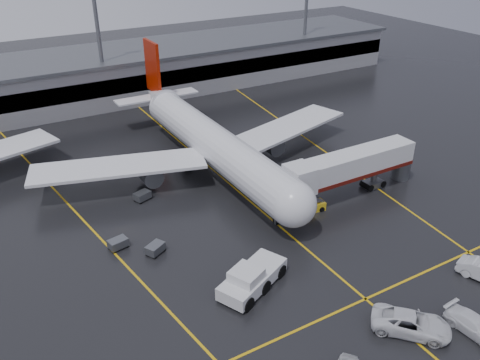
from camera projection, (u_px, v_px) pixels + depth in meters
ground at (246, 198)px, 63.73m from camera, size 220.00×220.00×0.00m
apron_line_centre at (246, 198)px, 63.72m from camera, size 0.25×90.00×0.02m
apron_line_stop at (366, 299)px, 46.95m from camera, size 60.00×0.25×0.02m
apron_line_left at (67, 203)px, 62.46m from camera, size 9.99×69.35×0.02m
apron_line_right at (311, 142)px, 79.34m from camera, size 7.57×69.64×0.02m
terminal at (121, 73)px, 98.24m from camera, size 122.00×19.00×8.60m
light_mast_mid at (97, 28)px, 86.72m from camera, size 3.00×1.20×25.45m
light_mast_right at (306, 6)px, 106.71m from camera, size 3.00×1.20×25.45m
main_airliner at (210, 141)px, 69.14m from camera, size 48.80×45.60×14.10m
jet_bridge at (352, 167)px, 62.58m from camera, size 19.90×3.40×6.05m
pushback_tractor at (251, 279)px, 47.83m from camera, size 8.36×6.08×2.78m
belt_loader at (311, 207)px, 60.70m from camera, size 3.62×2.04×2.18m
service_van_a at (411, 323)px, 42.90m from camera, size 6.79×7.03×1.86m
service_van_b at (476, 326)px, 42.77m from camera, size 2.61×5.63×1.59m
baggage_cart_a at (155, 248)px, 53.00m from camera, size 2.38×2.10×1.12m
baggage_cart_b at (118, 243)px, 53.83m from camera, size 2.21×1.66×1.12m
baggage_cart_c at (142, 196)px, 62.91m from camera, size 2.32×1.90×1.12m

